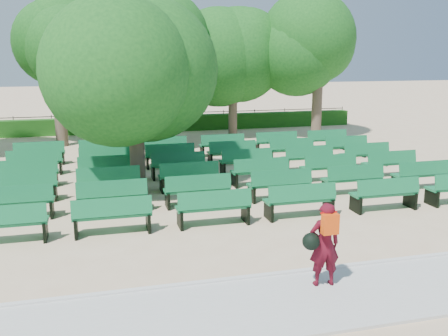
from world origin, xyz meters
TOP-DOWN VIEW (x-y plane):
  - ground at (0.00, 0.00)m, footprint 120.00×120.00m
  - paving at (0.00, -7.40)m, footprint 30.00×2.20m
  - curb at (0.00, -6.25)m, footprint 30.00×0.12m
  - hedge at (0.00, 14.00)m, footprint 26.00×0.70m
  - fence at (0.00, 14.40)m, footprint 26.00×0.10m
  - tree_line at (0.00, 10.00)m, footprint 21.80×6.80m
  - bench_array at (0.17, 1.66)m, footprint 2.00×0.77m
  - tree_among at (-1.38, 1.35)m, footprint 4.72×4.72m
  - person at (1.38, -6.91)m, footprint 0.79×0.48m

SIDE VIEW (x-z plane):
  - ground at x=0.00m, z-range 0.00..0.00m
  - fence at x=0.00m, z-range -0.51..0.51m
  - tree_line at x=0.00m, z-range -3.52..3.52m
  - paving at x=0.00m, z-range 0.00..0.06m
  - curb at x=0.00m, z-range 0.00..0.10m
  - bench_array at x=0.17m, z-range -0.52..0.72m
  - hedge at x=0.00m, z-range 0.00..0.90m
  - person at x=1.38m, z-range 0.09..1.74m
  - tree_among at x=-1.38m, z-range 1.08..7.54m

